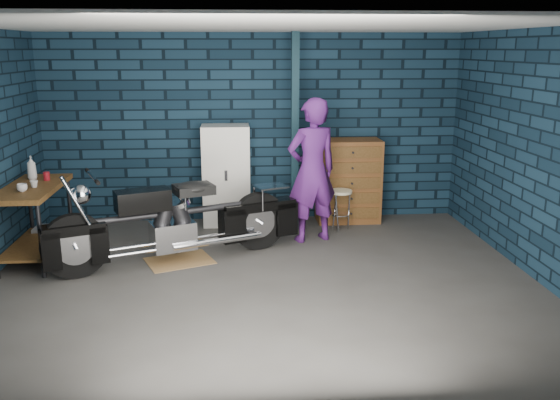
# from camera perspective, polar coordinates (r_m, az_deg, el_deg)

# --- Properties ---
(ground) EXTENTS (6.00, 6.00, 0.00)m
(ground) POSITION_cam_1_polar(r_m,az_deg,el_deg) (6.58, -1.62, -7.76)
(ground) COLOR #44423F
(ground) RESTS_ON ground
(room_walls) EXTENTS (6.02, 5.01, 2.71)m
(room_walls) POSITION_cam_1_polar(r_m,az_deg,el_deg) (6.67, -2.00, 9.42)
(room_walls) COLOR black
(room_walls) RESTS_ON ground
(support_post) EXTENTS (0.10, 0.10, 2.70)m
(support_post) POSITION_cam_1_polar(r_m,az_deg,el_deg) (8.16, 1.44, 6.43)
(support_post) COLOR #102832
(support_post) RESTS_ON ground
(workbench) EXTENTS (0.60, 1.40, 0.91)m
(workbench) POSITION_cam_1_polar(r_m,az_deg,el_deg) (7.66, -22.50, -2.06)
(workbench) COLOR brown
(workbench) RESTS_ON ground
(drip_mat) EXTENTS (0.91, 0.80, 0.01)m
(drip_mat) POSITION_cam_1_polar(r_m,az_deg,el_deg) (7.26, -9.64, -5.78)
(drip_mat) COLOR olive
(drip_mat) RESTS_ON ground
(motorcycle) EXTENTS (2.70, 1.62, 1.15)m
(motorcycle) POSITION_cam_1_polar(r_m,az_deg,el_deg) (7.08, -9.83, -1.42)
(motorcycle) COLOR black
(motorcycle) RESTS_ON ground
(person) EXTENTS (0.80, 0.65, 1.88)m
(person) POSITION_cam_1_polar(r_m,az_deg,el_deg) (7.69, 3.10, 2.84)
(person) COLOR #551E71
(person) RESTS_ON ground
(storage_bin) EXTENTS (0.41, 0.29, 0.25)m
(storage_bin) POSITION_cam_1_polar(r_m,az_deg,el_deg) (8.21, -21.12, -3.27)
(storage_bin) COLOR gray
(storage_bin) RESTS_ON ground
(locker) EXTENTS (0.67, 0.48, 1.43)m
(locker) POSITION_cam_1_polar(r_m,az_deg,el_deg) (8.50, -5.20, 2.37)
(locker) COLOR silver
(locker) RESTS_ON ground
(tool_chest) EXTENTS (0.91, 0.50, 1.21)m
(tool_chest) POSITION_cam_1_polar(r_m,az_deg,el_deg) (8.69, 6.61, 1.83)
(tool_chest) COLOR brown
(tool_chest) RESTS_ON ground
(shop_stool) EXTENTS (0.33, 0.33, 0.58)m
(shop_stool) POSITION_cam_1_polar(r_m,az_deg,el_deg) (8.30, 5.82, -0.99)
(shop_stool) COLOR beige
(shop_stool) RESTS_ON ground
(cup_a) EXTENTS (0.13, 0.13, 0.09)m
(cup_a) POSITION_cam_1_polar(r_m,az_deg,el_deg) (7.29, -23.57, 1.09)
(cup_a) COLOR beige
(cup_a) RESTS_ON workbench
(cup_b) EXTENTS (0.10, 0.10, 0.08)m
(cup_b) POSITION_cam_1_polar(r_m,az_deg,el_deg) (7.45, -22.59, 1.44)
(cup_b) COLOR beige
(cup_b) RESTS_ON workbench
(mug_red) EXTENTS (0.10, 0.10, 0.10)m
(mug_red) POSITION_cam_1_polar(r_m,az_deg,el_deg) (7.80, -21.55, 2.15)
(mug_red) COLOR maroon
(mug_red) RESTS_ON workbench
(bottle) EXTENTS (0.14, 0.14, 0.29)m
(bottle) POSITION_cam_1_polar(r_m,az_deg,el_deg) (7.91, -22.80, 2.89)
(bottle) COLOR gray
(bottle) RESTS_ON workbench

